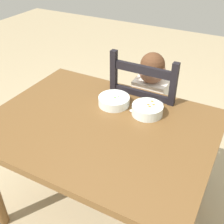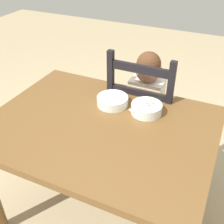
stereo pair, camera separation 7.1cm
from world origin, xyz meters
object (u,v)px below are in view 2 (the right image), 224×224
at_px(dining_chair, 143,119).
at_px(bowl_of_carrots, 147,108).
at_px(bowl_of_peas, 113,100).
at_px(dining_table, 100,139).
at_px(spoon, 136,111).
at_px(child_figure, 145,99).

height_order(dining_chair, bowl_of_carrots, dining_chair).
xyz_separation_m(dining_chair, bowl_of_peas, (-0.10, -0.30, 0.29)).
bearing_deg(dining_table, bowl_of_peas, 95.60).
height_order(dining_table, spoon, spoon).
bearing_deg(child_figure, bowl_of_carrots, -70.45).
bearing_deg(spoon, dining_table, -125.67).
distance_m(dining_table, spoon, 0.25).
xyz_separation_m(dining_table, bowl_of_carrots, (0.19, 0.20, 0.14)).
bearing_deg(spoon, dining_chair, 98.65).
xyz_separation_m(child_figure, bowl_of_carrots, (0.10, -0.29, 0.13)).
distance_m(dining_chair, bowl_of_peas, 0.43).
relative_size(dining_table, dining_chair, 1.21).
height_order(dining_table, dining_chair, dining_chair).
relative_size(dining_table, bowl_of_carrots, 6.95).
relative_size(dining_chair, bowl_of_carrots, 5.76).
xyz_separation_m(dining_chair, bowl_of_carrots, (0.10, -0.30, 0.30)).
bearing_deg(dining_table, bowl_of_carrots, 46.93).
bearing_deg(child_figure, dining_table, -99.67).
bearing_deg(spoon, child_figure, 98.70).
bearing_deg(bowl_of_peas, bowl_of_carrots, 0.01).
height_order(dining_table, bowl_of_peas, bowl_of_peas).
height_order(dining_table, child_figure, child_figure).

